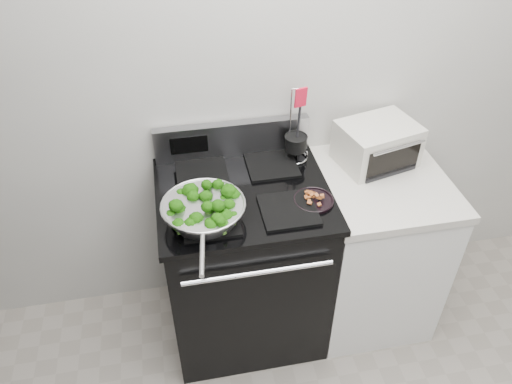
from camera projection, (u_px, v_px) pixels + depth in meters
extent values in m
cube|color=beige|center=(293.00, 72.00, 2.32)|extent=(4.00, 0.02, 2.70)
cube|color=black|center=(245.00, 265.00, 2.57)|extent=(0.76, 0.66, 0.92)
cube|color=black|center=(243.00, 194.00, 2.28)|extent=(0.79, 0.69, 0.03)
cube|color=#99999E|center=(232.00, 139.00, 2.44)|extent=(0.76, 0.05, 0.18)
cube|color=black|center=(210.00, 220.00, 2.11)|extent=(0.24, 0.24, 0.01)
cube|color=black|center=(288.00, 210.00, 2.16)|extent=(0.24, 0.24, 0.01)
cube|color=black|center=(202.00, 173.00, 2.37)|extent=(0.24, 0.24, 0.01)
cube|color=black|center=(272.00, 165.00, 2.42)|extent=(0.24, 0.24, 0.01)
cube|color=white|center=(370.00, 250.00, 2.69)|extent=(0.60, 0.66, 0.88)
cube|color=beige|center=(383.00, 183.00, 2.40)|extent=(0.62, 0.68, 0.04)
torus|color=silver|center=(203.00, 204.00, 2.07)|extent=(0.36, 0.36, 0.01)
cylinder|color=silver|center=(202.00, 254.00, 1.85)|extent=(0.05, 0.22, 0.02)
cylinder|color=black|center=(313.00, 201.00, 2.21)|extent=(0.18, 0.18, 0.01)
cylinder|color=black|center=(296.00, 143.00, 2.42)|extent=(0.11, 0.11, 0.07)
cylinder|color=black|center=(297.00, 127.00, 2.36)|extent=(0.01, 0.01, 0.23)
cube|color=red|center=(298.00, 96.00, 2.26)|extent=(0.06, 0.02, 0.09)
cube|color=beige|center=(377.00, 144.00, 2.44)|extent=(0.42, 0.35, 0.21)
cube|color=black|center=(388.00, 162.00, 2.34)|extent=(0.28, 0.08, 0.15)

